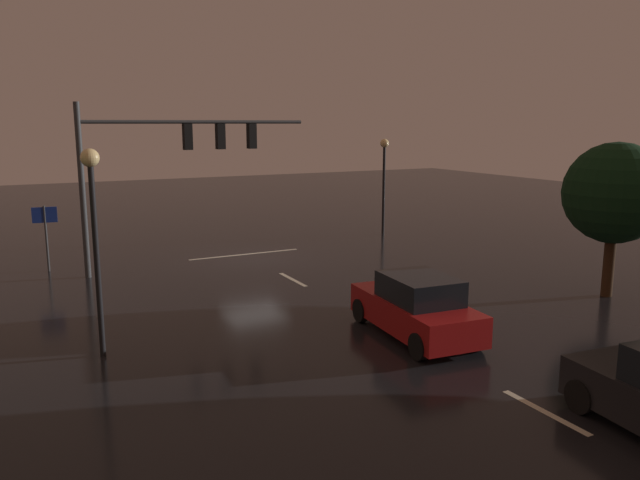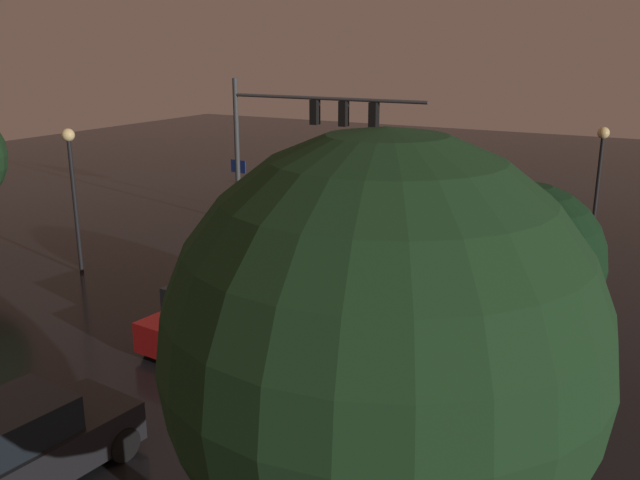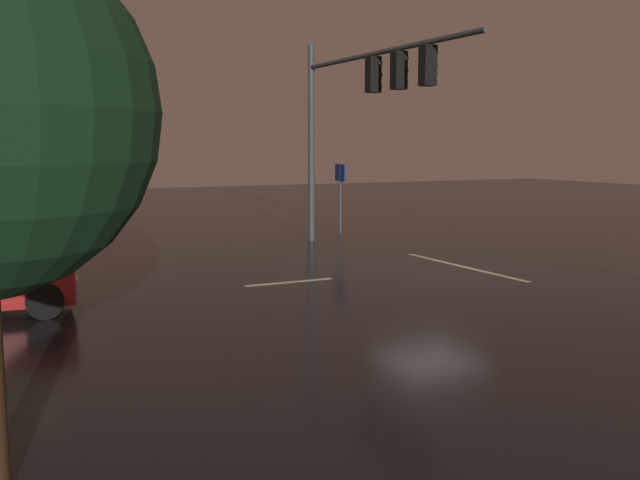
# 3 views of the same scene
# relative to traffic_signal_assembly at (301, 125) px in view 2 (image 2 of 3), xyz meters

# --- Properties ---
(ground_plane) EXTENTS (80.00, 80.00, 0.00)m
(ground_plane) POSITION_rel_traffic_signal_assembly_xyz_m (-3.35, -0.17, -4.59)
(ground_plane) COLOR black
(traffic_signal_assembly) EXTENTS (8.93, 0.47, 6.42)m
(traffic_signal_assembly) POSITION_rel_traffic_signal_assembly_xyz_m (0.00, 0.00, 0.00)
(traffic_signal_assembly) COLOR #383A3D
(traffic_signal_assembly) RESTS_ON ground_plane
(lane_dash_far) EXTENTS (0.16, 2.20, 0.01)m
(lane_dash_far) POSITION_rel_traffic_signal_assembly_xyz_m (-3.35, 3.83, -4.58)
(lane_dash_far) COLOR beige
(lane_dash_far) RESTS_ON ground_plane
(lane_dash_mid) EXTENTS (0.16, 2.20, 0.01)m
(lane_dash_mid) POSITION_rel_traffic_signal_assembly_xyz_m (-3.35, 9.83, -4.58)
(lane_dash_mid) COLOR beige
(lane_dash_mid) RESTS_ON ground_plane
(lane_dash_near) EXTENTS (0.16, 2.20, 0.01)m
(lane_dash_near) POSITION_rel_traffic_signal_assembly_xyz_m (-3.35, 15.83, -4.58)
(lane_dash_near) COLOR beige
(lane_dash_near) RESTS_ON ground_plane
(stop_bar) EXTENTS (5.00, 0.16, 0.01)m
(stop_bar) POSITION_rel_traffic_signal_assembly_xyz_m (-3.35, -1.18, -4.58)
(stop_bar) COLOR beige
(stop_bar) RESTS_ON ground_plane
(car_approaching) EXTENTS (2.22, 4.49, 1.70)m
(car_approaching) POSITION_rel_traffic_signal_assembly_xyz_m (-3.73, 10.93, -3.79)
(car_approaching) COLOR maroon
(car_approaching) RESTS_ON ground_plane
(car_distant) EXTENTS (2.27, 4.50, 1.70)m
(car_distant) POSITION_rel_traffic_signal_assembly_xyz_m (-4.62, 17.89, -3.79)
(car_distant) COLOR black
(car_distant) RESTS_ON ground_plane
(street_lamp_left_kerb) EXTENTS (0.44, 0.44, 4.89)m
(street_lamp_left_kerb) POSITION_rel_traffic_signal_assembly_xyz_m (-11.44, -2.59, -1.15)
(street_lamp_left_kerb) COLOR black
(street_lamp_left_kerb) RESTS_ON ground_plane
(street_lamp_right_kerb) EXTENTS (0.44, 0.44, 5.10)m
(street_lamp_right_kerb) POSITION_rel_traffic_signal_assembly_xyz_m (4.03, 8.59, -1.02)
(street_lamp_right_kerb) COLOR black
(street_lamp_right_kerb) RESTS_ON ground_plane
(route_sign) EXTENTS (0.90, 0.16, 2.56)m
(route_sign) POSITION_rel_traffic_signal_assembly_xyz_m (4.53, -1.74, -2.74)
(route_sign) COLOR #383A3D
(route_sign) RESTS_ON ground_plane
(tree_left_near) EXTENTS (3.29, 3.29, 5.09)m
(tree_left_near) POSITION_rel_traffic_signal_assembly_xyz_m (-11.72, 10.61, -1.16)
(tree_left_near) COLOR #382314
(tree_left_near) RESTS_ON ground_plane
(tree_left_far) EXTENTS (5.02, 5.02, 6.98)m
(tree_left_far) POSITION_rel_traffic_signal_assembly_xyz_m (-11.77, 18.11, -0.13)
(tree_left_far) COLOR #382314
(tree_left_far) RESTS_ON ground_plane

